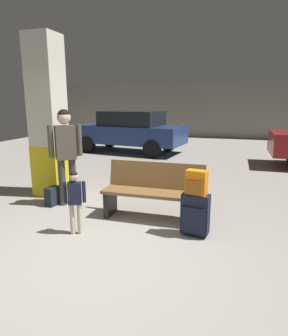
{
  "coord_description": "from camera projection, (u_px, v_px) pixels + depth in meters",
  "views": [
    {
      "loc": [
        1.49,
        -2.97,
        1.85
      ],
      "look_at": [
        0.19,
        1.3,
        0.85
      ],
      "focal_mm": 31.78,
      "sensor_mm": 36.0,
      "label": 1
    }
  ],
  "objects": [
    {
      "name": "child",
      "position": [
        75.0,
        196.0,
        4.14
      ],
      "size": [
        0.29,
        0.18,
        0.92
      ],
      "color": "beige",
      "rests_on": "ground_plane"
    },
    {
      "name": "backpack_dark_floor",
      "position": [
        53.0,
        196.0,
        5.41
      ],
      "size": [
        0.23,
        0.3,
        0.34
      ],
      "color": "#1E232D",
      "rests_on": "ground_plane"
    },
    {
      "name": "parked_car_far",
      "position": [
        129.0,
        130.0,
        10.99
      ],
      "size": [
        4.29,
        2.25,
        1.51
      ],
      "color": "navy",
      "rests_on": "ground_plane"
    },
    {
      "name": "adult",
      "position": [
        66.0,
        147.0,
        5.26
      ],
      "size": [
        0.46,
        0.43,
        1.72
      ],
      "color": "#38383D",
      "rests_on": "ground_plane"
    },
    {
      "name": "structural_pillar",
      "position": [
        48.0,
        118.0,
        5.81
      ],
      "size": [
        0.57,
        0.57,
        3.09
      ],
      "color": "yellow",
      "rests_on": "ground_plane"
    },
    {
      "name": "bench",
      "position": [
        153.0,
        191.0,
        4.76
      ],
      "size": [
        1.6,
        0.54,
        0.89
      ],
      "color": "brown",
      "rests_on": "ground_plane"
    },
    {
      "name": "suitcase",
      "position": [
        195.0,
        214.0,
        4.14
      ],
      "size": [
        0.4,
        0.27,
        0.6
      ],
      "color": "#191E33",
      "rests_on": "ground_plane"
    },
    {
      "name": "backpack_bright",
      "position": [
        196.0,
        183.0,
        4.04
      ],
      "size": [
        0.31,
        0.24,
        0.34
      ],
      "color": "orange",
      "rests_on": "suitcase"
    },
    {
      "name": "garage_back_wall",
      "position": [
        206.0,
        110.0,
        15.3
      ],
      "size": [
        18.0,
        0.12,
        2.8
      ],
      "primitive_type": "cube",
      "color": "gray",
      "rests_on": "ground_plane"
    },
    {
      "name": "ground_plane",
      "position": [
        168.0,
        180.0,
        7.35
      ],
      "size": [
        18.0,
        18.0,
        0.1
      ],
      "primitive_type": "cube",
      "color": "gray"
    }
  ]
}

